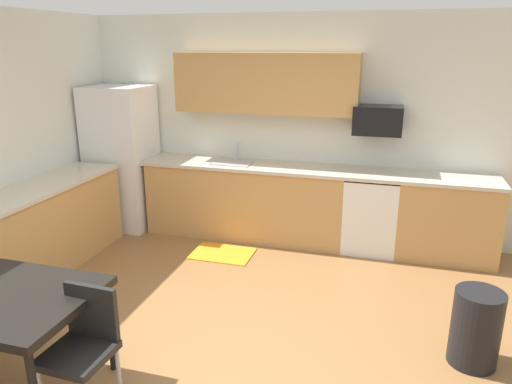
{
  "coord_description": "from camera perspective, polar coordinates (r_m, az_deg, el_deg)",
  "views": [
    {
      "loc": [
        1.22,
        -3.18,
        2.34
      ],
      "look_at": [
        0.0,
        1.0,
        1.0
      ],
      "focal_mm": 33.71,
      "sensor_mm": 36.0,
      "label": 1
    }
  ],
  "objects": [
    {
      "name": "countertop_back",
      "position": [
        5.79,
        3.61,
        2.88
      ],
      "size": [
        4.8,
        0.64,
        0.04
      ],
      "primitive_type": "cube",
      "color": "beige",
      "rests_on": "cabinet_run_back"
    },
    {
      "name": "upper_cabinets_back",
      "position": [
        5.82,
        1.13,
        12.79
      ],
      "size": [
        2.2,
        0.34,
        0.7
      ],
      "primitive_type": "cube",
      "color": "tan"
    },
    {
      "name": "trash_bin",
      "position": [
        4.1,
        24.63,
        -14.45
      ],
      "size": [
        0.36,
        0.36,
        0.6
      ],
      "primitive_type": "cylinder",
      "color": "black",
      "rests_on": "ground"
    },
    {
      "name": "sink_basin",
      "position": [
        5.97,
        -2.7,
        2.96
      ],
      "size": [
        0.48,
        0.4,
        0.14
      ],
      "primitive_type": "cube",
      "color": "#A5A8AD",
      "rests_on": "countertop_back"
    },
    {
      "name": "cabinet_run_back",
      "position": [
        6.05,
        -1.22,
        -1.1
      ],
      "size": [
        2.47,
        0.6,
        0.9
      ],
      "primitive_type": "cube",
      "color": "tan",
      "rests_on": "ground"
    },
    {
      "name": "wall_back",
      "position": [
        6.03,
        4.43,
        7.63
      ],
      "size": [
        5.8,
        0.1,
        2.7
      ],
      "primitive_type": "cube",
      "color": "silver",
      "rests_on": "ground"
    },
    {
      "name": "cabinet_run_back_right",
      "position": [
        5.83,
        21.7,
        -3.06
      ],
      "size": [
        1.08,
        0.6,
        0.9
      ],
      "primitive_type": "cube",
      "color": "tan",
      "rests_on": "ground"
    },
    {
      "name": "cabinet_run_left",
      "position": [
        5.63,
        -23.75,
        -4.0
      ],
      "size": [
        0.6,
        2.0,
        0.9
      ],
      "primitive_type": "cube",
      "color": "tan",
      "rests_on": "ground"
    },
    {
      "name": "chair_near_table",
      "position": [
        3.43,
        -19.78,
        -16.31
      ],
      "size": [
        0.42,
        0.42,
        0.85
      ],
      "color": "black",
      "rests_on": "ground"
    },
    {
      "name": "microwave",
      "position": [
        5.64,
        14.27,
        8.27
      ],
      "size": [
        0.54,
        0.36,
        0.32
      ],
      "primitive_type": "cube",
      "color": "black"
    },
    {
      "name": "refrigerator",
      "position": [
        6.53,
        -15.59,
        3.93
      ],
      "size": [
        0.76,
        0.7,
        1.84
      ],
      "primitive_type": "cube",
      "color": "white",
      "rests_on": "ground"
    },
    {
      "name": "floor_mat",
      "position": [
        5.66,
        -4.0,
        -7.28
      ],
      "size": [
        0.7,
        0.5,
        0.01
      ],
      "primitive_type": "cube",
      "color": "orange",
      "rests_on": "ground"
    },
    {
      "name": "countertop_left",
      "position": [
        5.49,
        -24.34,
        0.59
      ],
      "size": [
        0.64,
        2.0,
        0.04
      ],
      "primitive_type": "cube",
      "color": "beige",
      "rests_on": "cabinet_run_left"
    },
    {
      "name": "sink_faucet",
      "position": [
        6.1,
        -2.17,
        4.81
      ],
      "size": [
        0.02,
        0.02,
        0.24
      ],
      "primitive_type": "cylinder",
      "color": "#B2B5BA",
      "rests_on": "countertop_back"
    },
    {
      "name": "ground_plane",
      "position": [
        4.13,
        -4.08,
        -17.46
      ],
      "size": [
        12.0,
        12.0,
        0.0
      ],
      "primitive_type": "plane",
      "color": "olive"
    },
    {
      "name": "oven_range",
      "position": [
        5.79,
        13.45,
        -2.35
      ],
      "size": [
        0.6,
        0.6,
        0.91
      ],
      "color": "white",
      "rests_on": "ground"
    }
  ]
}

